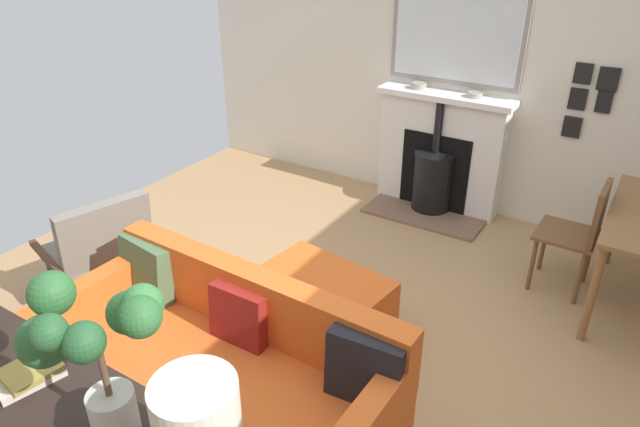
% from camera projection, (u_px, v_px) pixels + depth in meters
% --- Properties ---
extents(ground_plane, '(5.06, 5.44, 0.01)m').
position_uv_depth(ground_plane, '(307.00, 352.00, 3.56)').
color(ground_plane, tan).
extents(wall_left, '(0.12, 5.44, 2.63)m').
position_uv_depth(wall_left, '(467.00, 63.00, 4.84)').
color(wall_left, silver).
rests_on(wall_left, ground).
extents(fireplace, '(0.63, 1.20, 1.08)m').
position_uv_depth(fireplace, '(438.00, 159.00, 5.11)').
color(fireplace, brown).
rests_on(fireplace, ground).
extents(mirror_over_mantel, '(0.04, 1.15, 1.01)m').
position_uv_depth(mirror_over_mantel, '(458.00, 23.00, 4.66)').
color(mirror_over_mantel, gray).
extents(mantel_bowl_near, '(0.14, 0.14, 0.05)m').
position_uv_depth(mantel_bowl_near, '(419.00, 85.00, 4.96)').
color(mantel_bowl_near, '#9E9384').
rests_on(mantel_bowl_near, fireplace).
extents(mantel_bowl_far, '(0.13, 0.13, 0.04)m').
position_uv_depth(mantel_bowl_far, '(475.00, 94.00, 4.73)').
color(mantel_bowl_far, '#9E9384').
rests_on(mantel_bowl_far, fireplace).
extents(sofa, '(0.93, 1.87, 0.81)m').
position_uv_depth(sofa, '(219.00, 375.00, 2.89)').
color(sofa, '#B2B2B7').
rests_on(sofa, ground).
extents(ottoman, '(0.70, 0.90, 0.38)m').
position_uv_depth(ottoman, '(320.00, 299.00, 3.65)').
color(ottoman, '#B2B2B7').
rests_on(ottoman, ground).
extents(armchair_accent, '(0.80, 0.73, 0.85)m').
position_uv_depth(armchair_accent, '(100.00, 246.00, 3.79)').
color(armchair_accent, '#4C3321').
rests_on(armchair_accent, ground).
extents(console_table, '(0.42, 1.73, 0.79)m').
position_uv_depth(console_table, '(82.00, 424.00, 2.17)').
color(console_table, black).
rests_on(console_table, ground).
extents(table_lamp_far_end, '(0.26, 0.26, 0.45)m').
position_uv_depth(table_lamp_far_end, '(196.00, 414.00, 1.66)').
color(table_lamp_far_end, '#B2B2B7').
rests_on(table_lamp_far_end, console_table).
extents(potted_plant, '(0.44, 0.52, 0.61)m').
position_uv_depth(potted_plant, '(93.00, 337.00, 1.88)').
color(potted_plant, silver).
rests_on(potted_plant, console_table).
extents(book_stack, '(0.28, 0.23, 0.05)m').
position_uv_depth(book_stack, '(29.00, 374.00, 2.25)').
color(book_stack, beige).
rests_on(book_stack, console_table).
extents(dining_chair_near_fireplace, '(0.41, 0.41, 0.85)m').
position_uv_depth(dining_chair_near_fireplace, '(581.00, 229.00, 3.92)').
color(dining_chair_near_fireplace, brown).
rests_on(dining_chair_near_fireplace, ground).
extents(photo_gallery_row, '(0.02, 0.32, 0.59)m').
position_uv_depth(photo_gallery_row, '(589.00, 96.00, 4.36)').
color(photo_gallery_row, black).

